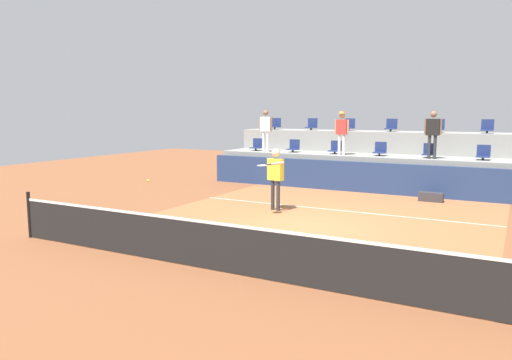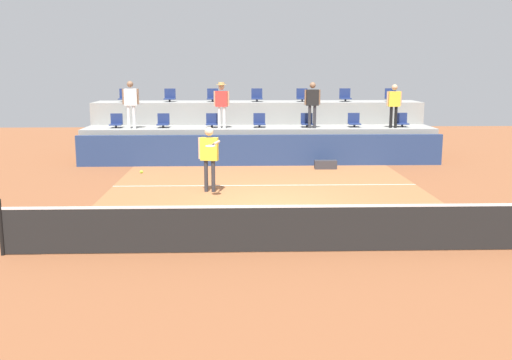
{
  "view_description": "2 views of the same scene",
  "coord_description": "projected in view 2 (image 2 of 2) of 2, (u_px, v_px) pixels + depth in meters",
  "views": [
    {
      "loc": [
        4.67,
        -11.21,
        2.88
      ],
      "look_at": [
        -0.83,
        -1.09,
        1.28
      ],
      "focal_mm": 34.3,
      "sensor_mm": 36.0,
      "label": 1
    },
    {
      "loc": [
        -0.81,
        -14.59,
        3.43
      ],
      "look_at": [
        -0.4,
        -1.58,
        0.93
      ],
      "focal_mm": 41.07,
      "sensor_mm": 36.0,
      "label": 2
    }
  ],
  "objects": [
    {
      "name": "spectator_with_hat",
      "position": [
        222.0,
        100.0,
        21.24
      ],
      "size": [
        0.57,
        0.42,
        1.67
      ],
      "color": "white",
      "rests_on": "seating_tier_lower"
    },
    {
      "name": "seating_tier_lower",
      "position": [
        259.0,
        144.0,
        22.04
      ],
      "size": [
        13.0,
        1.8,
        1.25
      ],
      "primitive_type": "cube",
      "color": "gray",
      "rests_on": "ground_plane"
    },
    {
      "name": "seating_tier_upper",
      "position": [
        258.0,
        128.0,
        23.73
      ],
      "size": [
        13.0,
        1.8,
        2.1
      ],
      "primitive_type": "cube",
      "color": "gray",
      "rests_on": "ground_plane"
    },
    {
      "name": "spectator_in_white",
      "position": [
        312.0,
        101.0,
        21.35
      ],
      "size": [
        0.59,
        0.23,
        1.67
      ],
      "color": "#2D2D33",
      "rests_on": "seating_tier_lower"
    },
    {
      "name": "ground_plane",
      "position": [
        270.0,
        204.0,
        14.99
      ],
      "size": [
        40.0,
        40.0,
        0.0
      ],
      "primitive_type": "plane",
      "color": "brown"
    },
    {
      "name": "tennis_player",
      "position": [
        209.0,
        152.0,
        16.21
      ],
      "size": [
        0.62,
        1.31,
        1.83
      ],
      "color": "#2D2D33",
      "rests_on": "ground_plane"
    },
    {
      "name": "spectator_leaning_on_rail",
      "position": [
        131.0,
        100.0,
        21.14
      ],
      "size": [
        0.6,
        0.24,
        1.72
      ],
      "color": "white",
      "rests_on": "seating_tier_lower"
    },
    {
      "name": "tennis_ball",
      "position": [
        141.0,
        172.0,
        12.07
      ],
      "size": [
        0.07,
        0.07,
        0.07
      ],
      "color": "#CCE033"
    },
    {
      "name": "stadium_chair_upper_far_left",
      "position": [
        125.0,
        96.0,
        23.26
      ],
      "size": [
        0.44,
        0.4,
        0.52
      ],
      "color": "#2D2D33",
      "rests_on": "seating_tier_upper"
    },
    {
      "name": "court_inner_paint",
      "position": [
        268.0,
        196.0,
        15.97
      ],
      "size": [
        9.0,
        10.0,
        0.01
      ],
      "primitive_type": "cube",
      "color": "#A36038",
      "rests_on": "ground_plane"
    },
    {
      "name": "stadium_chair_lower_center",
      "position": [
        259.0,
        121.0,
        21.82
      ],
      "size": [
        0.44,
        0.4,
        0.52
      ],
      "color": "#2D2D33",
      "rests_on": "seating_tier_lower"
    },
    {
      "name": "stadium_chair_lower_mid_left",
      "position": [
        212.0,
        122.0,
        21.76
      ],
      "size": [
        0.44,
        0.4,
        0.52
      ],
      "color": "#2D2D33",
      "rests_on": "seating_tier_lower"
    },
    {
      "name": "stadium_chair_lower_far_right",
      "position": [
        402.0,
        121.0,
        21.98
      ],
      "size": [
        0.44,
        0.4,
        0.52
      ],
      "color": "#2D2D33",
      "rests_on": "seating_tier_lower"
    },
    {
      "name": "stadium_chair_upper_mid_left",
      "position": [
        213.0,
        96.0,
        23.37
      ],
      "size": [
        0.44,
        0.4,
        0.52
      ],
      "color": "#2D2D33",
      "rests_on": "seating_tier_upper"
    },
    {
      "name": "spectator_in_grey",
      "position": [
        394.0,
        102.0,
        21.45
      ],
      "size": [
        0.57,
        0.22,
        1.59
      ],
      "color": "black",
      "rests_on": "seating_tier_lower"
    },
    {
      "name": "tennis_net",
      "position": [
        281.0,
        227.0,
        10.97
      ],
      "size": [
        10.48,
        0.08,
        1.07
      ],
      "color": "black",
      "rests_on": "ground_plane"
    },
    {
      "name": "stadium_chair_lower_left",
      "position": [
        163.0,
        122.0,
        21.7
      ],
      "size": [
        0.44,
        0.4,
        0.52
      ],
      "color": "#2D2D33",
      "rests_on": "seating_tier_lower"
    },
    {
      "name": "stadium_chair_lower_far_left",
      "position": [
        116.0,
        122.0,
        21.65
      ],
      "size": [
        0.44,
        0.4,
        0.52
      ],
      "color": "#2D2D33",
      "rests_on": "seating_tier_lower"
    },
    {
      "name": "stadium_chair_upper_far_right",
      "position": [
        391.0,
        96.0,
        23.59
      ],
      "size": [
        0.44,
        0.4,
        0.52
      ],
      "color": "#2D2D33",
      "rests_on": "seating_tier_upper"
    },
    {
      "name": "equipment_bag",
      "position": [
        326.0,
        165.0,
        20.16
      ],
      "size": [
        0.76,
        0.28,
        0.3
      ],
      "primitive_type": "cube",
      "color": "#333338",
      "rests_on": "ground_plane"
    },
    {
      "name": "stadium_chair_upper_mid_right",
      "position": [
        302.0,
        96.0,
        23.48
      ],
      "size": [
        0.44,
        0.4,
        0.52
      ],
      "color": "#2D2D33",
      "rests_on": "seating_tier_upper"
    },
    {
      "name": "stadium_chair_upper_left",
      "position": [
        170.0,
        96.0,
        23.31
      ],
      "size": [
        0.44,
        0.4,
        0.52
      ],
      "color": "#2D2D33",
      "rests_on": "seating_tier_upper"
    },
    {
      "name": "stadium_chair_lower_right",
      "position": [
        354.0,
        121.0,
        21.93
      ],
      "size": [
        0.44,
        0.4,
        0.52
      ],
      "color": "#2D2D33",
      "rests_on": "seating_tier_lower"
    },
    {
      "name": "stadium_chair_lower_mid_right",
      "position": [
        307.0,
        121.0,
        21.87
      ],
      "size": [
        0.44,
        0.4,
        0.52
      ],
      "color": "#2D2D33",
      "rests_on": "seating_tier_lower"
    },
    {
      "name": "stadium_chair_upper_center",
      "position": [
        257.0,
        96.0,
        23.42
      ],
      "size": [
        0.44,
        0.4,
        0.52
      ],
      "color": "#2D2D33",
      "rests_on": "seating_tier_upper"
    },
    {
      "name": "stadium_chair_upper_right",
      "position": [
        345.0,
        96.0,
        23.53
      ],
      "size": [
        0.44,
        0.4,
        0.52
      ],
      "color": "#2D2D33",
      "rests_on": "seating_tier_upper"
    },
    {
      "name": "court_service_line",
      "position": [
        265.0,
        185.0,
        17.35
      ],
      "size": [
        9.0,
        0.06,
        0.0
      ],
      "primitive_type": "cube",
      "color": "silver",
      "rests_on": "ground_plane"
    },
    {
      "name": "sponsor_backboard",
      "position": [
        261.0,
        150.0,
        20.78
      ],
      "size": [
        13.0,
        0.16,
        1.1
      ],
      "primitive_type": "cube",
      "color": "navy",
      "rests_on": "ground_plane"
    }
  ]
}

